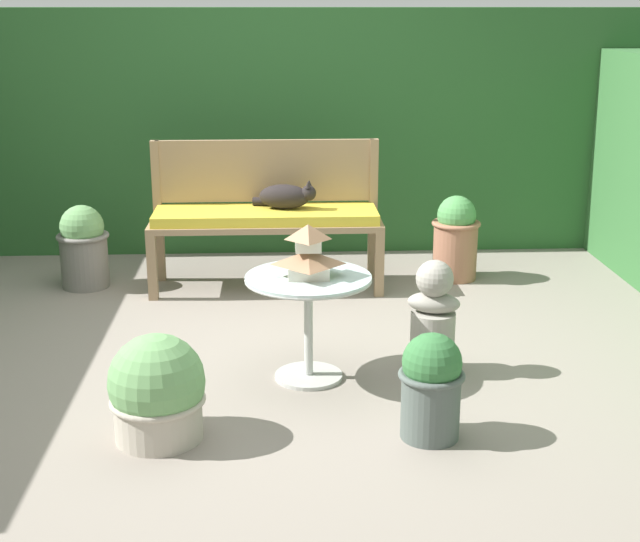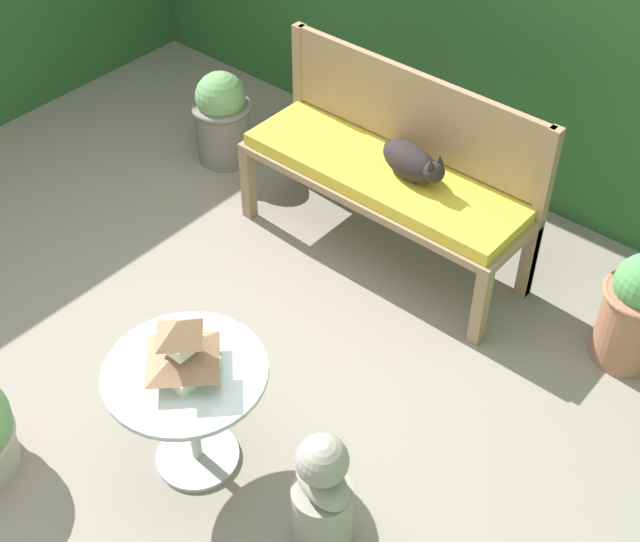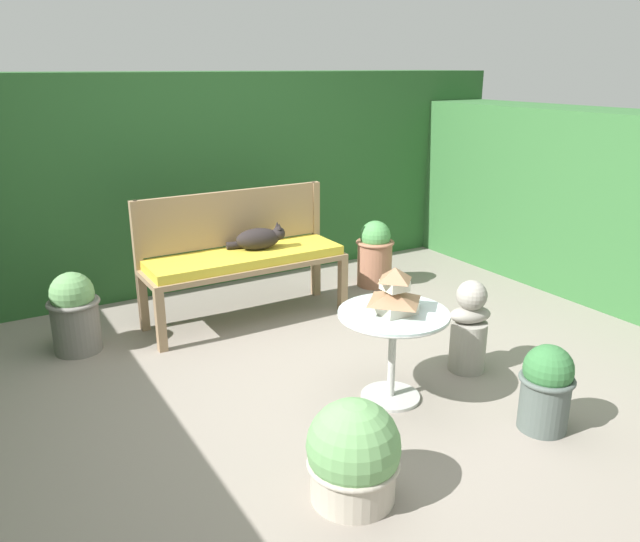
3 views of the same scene
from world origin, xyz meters
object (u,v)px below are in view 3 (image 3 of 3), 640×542
Objects in this scene: cat at (259,238)px; potted_plant_bench_right at (375,253)px; garden_bench at (246,262)px; potted_plant_table_near at (546,387)px; pagoda_birdhouse at (394,293)px; garden_bust at (469,329)px; potted_plant_table_far at (353,455)px; patio_table at (393,331)px; potted_plant_hedge_corner at (74,312)px.

potted_plant_bench_right is (1.16, 0.12, -0.33)m from cat.
potted_plant_table_near is at bearing -71.61° from garden_bench.
pagoda_birdhouse is (0.22, -1.52, 0.20)m from garden_bench.
garden_bust is at bearing 3.96° from pagoda_birdhouse.
cat is at bearing 93.21° from pagoda_birdhouse.
cat is at bearing 74.78° from potted_plant_table_far.
potted_plant_bench_right is at bearing 52.59° from potted_plant_table_far.
patio_table is at bearing -75.86° from cat.
potted_plant_bench_right is at bearing 16.70° from cat.
potted_plant_table_near is at bearing -103.64° from potted_plant_bench_right.
pagoda_birdhouse reaches higher than garden_bust.
garden_bust is at bearing 26.85° from potted_plant_table_far.
cat is at bearing -174.23° from potted_plant_bench_right.
potted_plant_bench_right reaches higher than potted_plant_table_far.
cat is at bearing 104.94° from potted_plant_table_near.
pagoda_birdhouse is (0.09, -1.56, 0.04)m from cat.
pagoda_birdhouse reaches higher than garden_bench.
patio_table is 2.33× the size of pagoda_birdhouse.
garden_bench is at bearing 98.29° from pagoda_birdhouse.
cat is 0.70× the size of garden_bust.
cat is at bearing -2.34° from potted_plant_hedge_corner.
potted_plant_bench_right is at bearing 57.25° from patio_table.
patio_table is at bearing -45.00° from pagoda_birdhouse.
potted_plant_table_far is (-0.68, -0.62, -0.44)m from pagoda_birdhouse.
patio_table is 1.13× the size of potted_plant_hedge_corner.
potted_plant_table_far is (-1.76, -2.30, -0.07)m from potted_plant_bench_right.
garden_bust is 1.26× the size of potted_plant_table_far.
potted_plant_table_far is at bearing -71.15° from potted_plant_hedge_corner.
cat is 1.21m from potted_plant_bench_right.
potted_plant_table_far is (0.76, -2.24, -0.06)m from potted_plant_hedge_corner.
potted_plant_hedge_corner is at bearing 160.47° from garden_bust.
potted_plant_bench_right is at bearing 6.72° from garden_bench.
potted_plant_bench_right is (1.30, 0.15, -0.17)m from garden_bench.
cat is 0.73× the size of potted_plant_bench_right.
patio_table is 0.23m from pagoda_birdhouse.
pagoda_birdhouse is 0.45× the size of garden_bust.
potted_plant_bench_right is (1.08, 1.67, -0.36)m from pagoda_birdhouse.
garden_bust is 1.03× the size of potted_plant_bench_right.
garden_bench is 1.72m from garden_bust.
pagoda_birdhouse is at bearing 42.50° from potted_plant_table_far.
potted_plant_table_far is at bearing -135.69° from garden_bust.
potted_plant_bench_right reaches higher than potted_plant_hedge_corner.
cat reaches higher than patio_table.
potted_plant_table_near is at bearing -52.93° from pagoda_birdhouse.
potted_plant_hedge_corner is at bearing 131.84° from patio_table.
potted_plant_hedge_corner is (-1.22, 0.09, -0.18)m from garden_bench.
garden_bust reaches higher than garden_bench.
patio_table is 0.66m from garden_bust.
patio_table is at bearing -122.75° from potted_plant_bench_right.
potted_plant_table_near is (0.51, -0.67, -0.41)m from pagoda_birdhouse.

